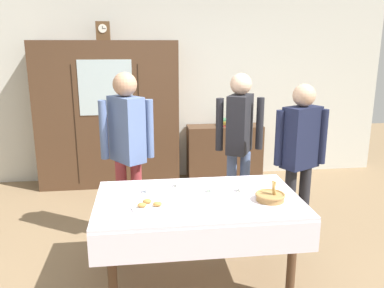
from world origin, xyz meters
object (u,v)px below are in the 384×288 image
object	(u,v)px
book_stack	(225,122)
tea_cup_mid_right	(214,189)
tea_cup_back_edge	(150,190)
tea_cup_mid_left	(180,184)
spoon_mid_right	(223,213)
mantel_clock	(103,31)
spoon_far_left	(185,214)
person_behind_table_left	(239,135)
spoon_near_left	(123,218)
pastry_plate	(149,206)
wall_cabinet	(108,115)
tea_cup_far_right	(244,189)
person_behind_table_right	(300,149)
bookshelf_low	(224,152)
dining_table	(199,211)
bread_basket	(270,196)
person_near_right_end	(127,141)

from	to	relation	value
book_stack	tea_cup_mid_right	bearing A→B (deg)	-103.84
tea_cup_back_edge	tea_cup_mid_left	bearing A→B (deg)	21.48
book_stack	spoon_mid_right	bearing A→B (deg)	-102.07
mantel_clock	spoon_far_left	bearing A→B (deg)	-74.96
mantel_clock	person_behind_table_left	distance (m)	2.40
spoon_near_left	pastry_plate	bearing A→B (deg)	43.12
mantel_clock	pastry_plate	xyz separation A→B (m)	(0.51, -2.70, -1.36)
spoon_mid_right	spoon_near_left	xyz separation A→B (m)	(-0.73, -0.01, 0.00)
wall_cabinet	tea_cup_mid_left	size ratio (longest dim) A/B	15.51
tea_cup_far_right	person_behind_table_right	xyz separation A→B (m)	(0.69, 0.49, 0.19)
mantel_clock	spoon_near_left	size ratio (longest dim) A/B	2.02
book_stack	spoon_mid_right	xyz separation A→B (m)	(-0.62, -2.92, -0.09)
bookshelf_low	pastry_plate	size ratio (longest dim) A/B	3.95
bookshelf_low	spoon_near_left	size ratio (longest dim) A/B	9.29
wall_cabinet	book_stack	xyz separation A→B (m)	(1.67, 0.05, -0.16)
book_stack	pastry_plate	xyz separation A→B (m)	(-1.17, -2.75, -0.08)
tea_cup_back_edge	person_behind_table_left	distance (m)	1.36
wall_cabinet	spoon_near_left	size ratio (longest dim) A/B	16.94
dining_table	book_stack	distance (m)	2.76
pastry_plate	spoon_near_left	distance (m)	0.26
bread_basket	book_stack	bearing A→B (deg)	85.69
person_behind_table_right	dining_table	bearing A→B (deg)	-150.82
person_near_right_end	person_behind_table_right	xyz separation A→B (m)	(1.67, -0.25, -0.07)
mantel_clock	bookshelf_low	distance (m)	2.42
tea_cup_far_right	spoon_near_left	distance (m)	1.07
tea_cup_far_right	bread_basket	world-z (taller)	bread_basket
tea_cup_mid_right	spoon_near_left	distance (m)	0.85
bookshelf_low	spoon_far_left	bearing A→B (deg)	-107.36
dining_table	tea_cup_far_right	distance (m)	0.44
wall_cabinet	tea_cup_mid_right	size ratio (longest dim) A/B	15.51
tea_cup_back_edge	person_behind_table_right	bearing A→B (deg)	15.73
tea_cup_mid_left	tea_cup_mid_right	distance (m)	0.32
dining_table	tea_cup_back_edge	size ratio (longest dim) A/B	12.71
tea_cup_far_right	pastry_plate	size ratio (longest dim) A/B	0.46
tea_cup_mid_left	person_near_right_end	xyz separation A→B (m)	(-0.47, 0.56, 0.26)
tea_cup_mid_right	spoon_mid_right	distance (m)	0.42
tea_cup_back_edge	bread_basket	bearing A→B (deg)	-16.78
tea_cup_mid_left	bread_basket	distance (m)	0.79
spoon_near_left	person_behind_table_left	bearing A→B (deg)	49.39
person_behind_table_left	person_behind_table_right	size ratio (longest dim) A/B	1.04
person_near_right_end	mantel_clock	bearing A→B (deg)	100.66
bookshelf_low	tea_cup_far_right	distance (m)	2.58
person_behind_table_left	tea_cup_mid_right	bearing A→B (deg)	-114.93
bookshelf_low	pastry_plate	world-z (taller)	pastry_plate
mantel_clock	tea_cup_back_edge	bearing A→B (deg)	-77.65
tea_cup_mid_left	spoon_far_left	bearing A→B (deg)	-92.30
mantel_clock	tea_cup_mid_right	size ratio (longest dim) A/B	1.85
mantel_clock	spoon_mid_right	bearing A→B (deg)	-69.81
spoon_far_left	dining_table	bearing A→B (deg)	62.79
tea_cup_far_right	tea_cup_mid_right	size ratio (longest dim) A/B	1.00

